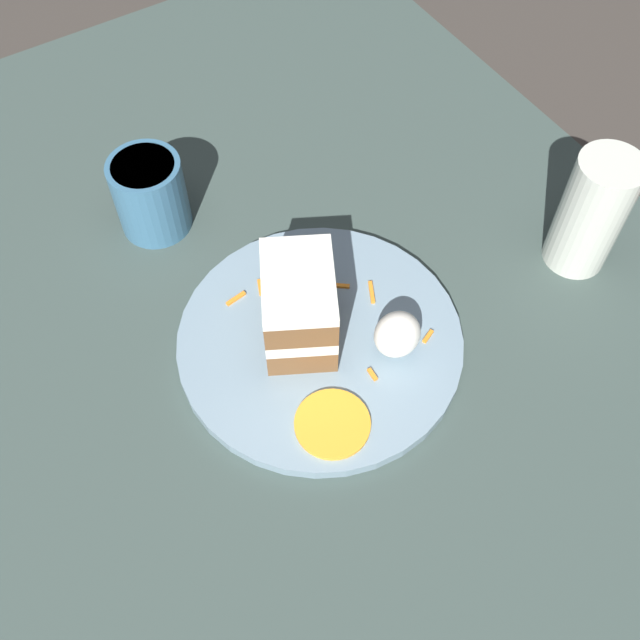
# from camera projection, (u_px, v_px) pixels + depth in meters

# --- Properties ---
(ground_plane) EXTENTS (6.00, 6.00, 0.00)m
(ground_plane) POSITION_uv_depth(u_px,v_px,m) (269.00, 376.00, 0.75)
(ground_plane) COLOR #38332D
(ground_plane) RESTS_ON ground
(dining_table) EXTENTS (0.93, 1.17, 0.03)m
(dining_table) POSITION_uv_depth(u_px,v_px,m) (269.00, 369.00, 0.74)
(dining_table) COLOR #384742
(dining_table) RESTS_ON ground
(plate) EXTENTS (0.28, 0.28, 0.01)m
(plate) POSITION_uv_depth(u_px,v_px,m) (320.00, 341.00, 0.73)
(plate) COLOR gray
(plate) RESTS_ON dining_table
(cake_slice) EXTENTS (0.10, 0.11, 0.09)m
(cake_slice) POSITION_uv_depth(u_px,v_px,m) (299.00, 306.00, 0.69)
(cake_slice) COLOR brown
(cake_slice) RESTS_ON plate
(cream_dollop) EXTENTS (0.05, 0.04, 0.05)m
(cream_dollop) POSITION_uv_depth(u_px,v_px,m) (397.00, 334.00, 0.70)
(cream_dollop) COLOR white
(cream_dollop) RESTS_ON plate
(orange_garnish) EXTENTS (0.07, 0.07, 0.00)m
(orange_garnish) POSITION_uv_depth(u_px,v_px,m) (332.00, 424.00, 0.67)
(orange_garnish) COLOR orange
(orange_garnish) RESTS_ON plate
(carrot_shreds_scatter) EXTENTS (0.16, 0.16, 0.00)m
(carrot_shreds_scatter) POSITION_uv_depth(u_px,v_px,m) (320.00, 303.00, 0.75)
(carrot_shreds_scatter) COLOR orange
(carrot_shreds_scatter) RESTS_ON plate
(drinking_glass) EXTENTS (0.07, 0.07, 0.14)m
(drinking_glass) POSITION_uv_depth(u_px,v_px,m) (589.00, 219.00, 0.75)
(drinking_glass) COLOR beige
(drinking_glass) RESTS_ON dining_table
(coffee_mug) EXTENTS (0.08, 0.08, 0.09)m
(coffee_mug) POSITION_uv_depth(u_px,v_px,m) (150.00, 193.00, 0.78)
(coffee_mug) COLOR #386684
(coffee_mug) RESTS_ON dining_table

